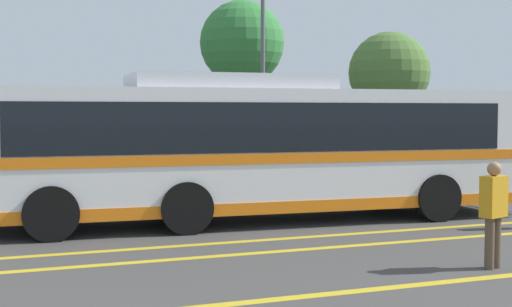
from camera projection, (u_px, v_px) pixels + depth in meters
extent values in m
plane|color=#423F3D|center=(280.00, 217.00, 15.65)|extent=(220.00, 220.00, 0.00)
cube|color=gold|center=(299.00, 238.00, 13.05)|extent=(31.69, 0.20, 0.01)
cube|color=gold|center=(325.00, 248.00, 12.07)|extent=(31.69, 0.20, 0.01)
cube|color=gold|center=(419.00, 285.00, 9.49)|extent=(31.69, 0.20, 0.01)
cube|color=#99999E|center=(175.00, 187.00, 21.32)|extent=(39.69, 0.36, 0.15)
cube|color=white|center=(256.00, 148.00, 15.01)|extent=(11.83, 3.32, 2.45)
cube|color=black|center=(256.00, 126.00, 14.98)|extent=(10.20, 3.25, 0.97)
cube|color=orange|center=(256.00, 155.00, 15.02)|extent=(11.60, 3.34, 0.20)
cube|color=orange|center=(256.00, 200.00, 15.07)|extent=(11.60, 3.33, 0.24)
cube|color=black|center=(493.00, 142.00, 16.76)|extent=(0.19, 2.25, 1.77)
cube|color=black|center=(494.00, 99.00, 16.70)|extent=(0.16, 1.79, 0.24)
cube|color=silver|center=(229.00, 82.00, 14.76)|extent=(4.22, 2.31, 0.30)
cube|color=black|center=(503.00, 186.00, 16.91)|extent=(0.17, 1.91, 0.04)
cube|color=black|center=(502.00, 194.00, 16.92)|extent=(0.17, 1.91, 0.04)
cylinder|color=black|center=(383.00, 186.00, 17.32)|extent=(1.02, 0.34, 1.00)
cylinder|color=black|center=(437.00, 198.00, 14.99)|extent=(1.02, 0.34, 1.00)
cylinder|color=black|center=(164.00, 194.00, 15.71)|extent=(1.02, 0.34, 1.00)
cylinder|color=black|center=(187.00, 208.00, 13.38)|extent=(1.02, 0.34, 1.00)
cylinder|color=black|center=(48.00, 198.00, 14.98)|extent=(1.02, 0.34, 1.00)
cylinder|color=black|center=(51.00, 214.00, 12.64)|extent=(1.02, 0.34, 1.00)
cube|color=black|center=(1.00, 161.00, 18.21)|extent=(2.06, 1.59, 0.43)
cylinder|color=black|center=(60.00, 191.00, 18.11)|extent=(0.61, 0.24, 0.60)
cylinder|color=black|center=(50.00, 185.00, 19.53)|extent=(0.61, 0.24, 0.60)
cube|color=#9E9EA3|center=(248.00, 170.00, 20.68)|extent=(4.42, 1.84, 0.65)
cube|color=black|center=(244.00, 151.00, 20.60)|extent=(1.89, 1.53, 0.47)
cylinder|color=black|center=(278.00, 177.00, 21.96)|extent=(0.61, 0.23, 0.60)
cylinder|color=black|center=(302.00, 182.00, 20.52)|extent=(0.61, 0.23, 0.60)
cylinder|color=black|center=(195.00, 180.00, 20.88)|extent=(0.61, 0.23, 0.60)
cylinder|color=black|center=(214.00, 186.00, 19.44)|extent=(0.61, 0.23, 0.60)
cube|color=#335B33|center=(442.00, 166.00, 23.22)|extent=(4.51, 2.06, 0.51)
cube|color=black|center=(445.00, 151.00, 23.24)|extent=(1.94, 1.69, 0.44)
cylinder|color=black|center=(425.00, 177.00, 21.89)|extent=(0.61, 0.24, 0.60)
cylinder|color=black|center=(392.00, 173.00, 23.44)|extent=(0.61, 0.24, 0.60)
cylinder|color=black|center=(493.00, 174.00, 23.03)|extent=(0.61, 0.24, 0.60)
cylinder|color=black|center=(457.00, 170.00, 24.58)|extent=(0.61, 0.24, 0.60)
cylinder|color=brown|center=(490.00, 243.00, 10.41)|extent=(0.14, 0.14, 0.76)
cylinder|color=brown|center=(496.00, 242.00, 10.52)|extent=(0.14, 0.14, 0.76)
cube|color=orange|center=(494.00, 197.00, 10.42)|extent=(0.47, 0.34, 0.60)
sphere|color=#9E704C|center=(494.00, 169.00, 10.40)|extent=(0.21, 0.21, 0.21)
cylinder|color=#59595E|center=(263.00, 85.00, 23.40)|extent=(0.14, 0.14, 6.42)
cylinder|color=#513823|center=(242.00, 125.00, 26.02)|extent=(0.28, 0.28, 3.67)
sphere|color=#337A38|center=(242.00, 43.00, 25.84)|extent=(3.07, 3.07, 3.07)
cylinder|color=#513823|center=(389.00, 137.00, 28.25)|extent=(0.28, 0.28, 2.67)
sphere|color=#4C7033|center=(389.00, 72.00, 28.10)|extent=(3.21, 3.21, 3.21)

